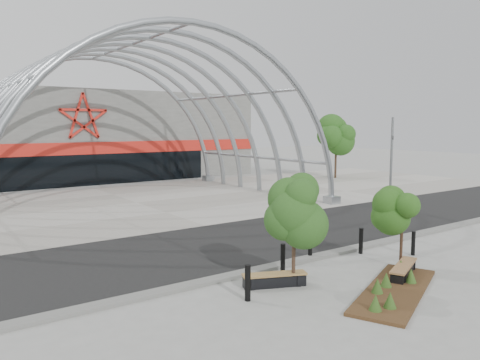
# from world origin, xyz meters

# --- Properties ---
(ground) EXTENTS (140.00, 140.00, 0.00)m
(ground) POSITION_xyz_m (0.00, 0.00, 0.00)
(ground) COLOR gray
(ground) RESTS_ON ground
(road) EXTENTS (140.00, 7.00, 0.02)m
(road) POSITION_xyz_m (0.00, 3.50, 0.01)
(road) COLOR black
(road) RESTS_ON ground
(forecourt) EXTENTS (60.00, 17.00, 0.04)m
(forecourt) POSITION_xyz_m (0.00, 15.50, 0.02)
(forecourt) COLOR #9F998F
(forecourt) RESTS_ON ground
(kerb) EXTENTS (60.00, 0.50, 0.12)m
(kerb) POSITION_xyz_m (0.00, -0.25, 0.06)
(kerb) COLOR slate
(kerb) RESTS_ON ground
(arena_building) EXTENTS (34.00, 15.24, 8.00)m
(arena_building) POSITION_xyz_m (0.00, 33.45, 3.99)
(arena_building) COLOR slate
(arena_building) RESTS_ON ground
(vault_canopy) EXTENTS (20.80, 15.80, 20.36)m
(vault_canopy) POSITION_xyz_m (0.00, 15.50, 0.02)
(vault_canopy) COLOR #9AA0A5
(vault_canopy) RESTS_ON ground
(planting_bed) EXTENTS (5.22, 3.48, 0.53)m
(planting_bed) POSITION_xyz_m (-0.20, -4.21, 0.13)
(planting_bed) COLOR #3E2D18
(planting_bed) RESTS_ON ground
(signal_pole) EXTENTS (0.15, 0.77, 5.49)m
(signal_pole) POSITION_xyz_m (13.31, 6.08, 2.87)
(signal_pole) COLOR slate
(signal_pole) RESTS_ON ground
(street_tree_0) EXTENTS (1.58, 1.58, 3.61)m
(street_tree_0) POSITION_xyz_m (-2.23, -2.01, 2.60)
(street_tree_0) COLOR #34231B
(street_tree_0) RESTS_ON ground
(street_tree_1) EXTENTS (1.30, 1.30, 3.07)m
(street_tree_1) POSITION_xyz_m (2.02, -2.85, 2.20)
(street_tree_1) COLOR black
(street_tree_1) RESTS_ON ground
(bench_0) EXTENTS (2.02, 1.20, 0.42)m
(bench_0) POSITION_xyz_m (-2.75, -1.72, 0.21)
(bench_0) COLOR black
(bench_0) RESTS_ON ground
(bench_1) EXTENTS (2.12, 1.28, 0.44)m
(bench_1) POSITION_xyz_m (1.25, -3.52, 0.22)
(bench_1) COLOR black
(bench_1) RESTS_ON ground
(bollard_0) EXTENTS (0.17, 0.17, 1.05)m
(bollard_0) POSITION_xyz_m (-4.13, -2.20, 0.53)
(bollard_0) COLOR black
(bollard_0) RESTS_ON ground
(bollard_1) EXTENTS (0.16, 0.16, 1.01)m
(bollard_1) POSITION_xyz_m (-1.67, -0.85, 0.51)
(bollard_1) COLOR black
(bollard_1) RESTS_ON ground
(bollard_2) EXTENTS (0.15, 0.15, 0.95)m
(bollard_2) POSITION_xyz_m (0.32, -0.10, 0.47)
(bollard_2) COLOR black
(bollard_2) RESTS_ON ground
(bollard_3) EXTENTS (0.16, 0.16, 1.01)m
(bollard_3) POSITION_xyz_m (2.39, -0.77, 0.51)
(bollard_3) COLOR black
(bollard_3) RESTS_ON ground
(bollard_4) EXTENTS (0.15, 0.15, 0.93)m
(bollard_4) POSITION_xyz_m (3.86, -2.09, 0.47)
(bollard_4) COLOR black
(bollard_4) RESTS_ON ground
(bg_tree_1) EXTENTS (2.70, 2.70, 5.91)m
(bg_tree_1) POSITION_xyz_m (21.00, 18.00, 4.25)
(bg_tree_1) COLOR black
(bg_tree_1) RESTS_ON ground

